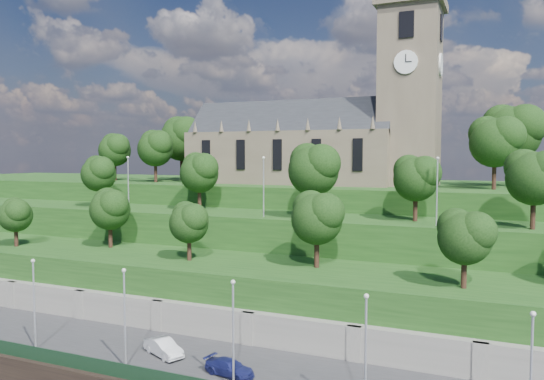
% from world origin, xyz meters
% --- Properties ---
extents(promenade, '(160.00, 12.00, 2.00)m').
position_xyz_m(promenade, '(0.00, 6.00, 1.00)').
color(promenade, '#2D2D30').
rests_on(promenade, ground).
extents(fence, '(160.00, 0.10, 1.20)m').
position_xyz_m(fence, '(0.00, 0.60, 2.60)').
color(fence, '#15311D').
rests_on(fence, promenade).
extents(retaining_wall, '(160.00, 2.10, 5.00)m').
position_xyz_m(retaining_wall, '(0.00, 11.97, 2.50)').
color(retaining_wall, slate).
rests_on(retaining_wall, ground).
extents(embankment_lower, '(160.00, 12.00, 8.00)m').
position_xyz_m(embankment_lower, '(0.00, 18.00, 4.00)').
color(embankment_lower, '#193E14').
rests_on(embankment_lower, ground).
extents(embankment_upper, '(160.00, 10.00, 12.00)m').
position_xyz_m(embankment_upper, '(0.00, 29.00, 6.00)').
color(embankment_upper, '#193E14').
rests_on(embankment_upper, ground).
extents(hilltop, '(160.00, 32.00, 15.00)m').
position_xyz_m(hilltop, '(0.00, 50.00, 7.50)').
color(hilltop, '#193E14').
rests_on(hilltop, ground).
extents(church, '(38.60, 12.35, 27.60)m').
position_xyz_m(church, '(0.79, 45.98, 22.52)').
color(church, brown).
rests_on(church, hilltop).
extents(trees_lower, '(67.55, 8.78, 7.86)m').
position_xyz_m(trees_lower, '(2.52, 18.22, 12.76)').
color(trees_lower, black).
rests_on(trees_lower, embankment_lower).
extents(trees_upper, '(61.73, 8.61, 8.90)m').
position_xyz_m(trees_upper, '(4.26, 28.07, 17.49)').
color(trees_upper, black).
rests_on(trees_upper, embankment_upper).
extents(trees_hilltop, '(76.20, 16.78, 11.66)m').
position_xyz_m(trees_hilltop, '(2.18, 45.76, 21.96)').
color(trees_hilltop, black).
rests_on(trees_hilltop, hilltop).
extents(lamp_posts_promenade, '(60.36, 0.36, 8.26)m').
position_xyz_m(lamp_posts_promenade, '(-2.00, 2.50, 6.74)').
color(lamp_posts_promenade, '#B2B2B7').
rests_on(lamp_posts_promenade, promenade).
extents(lamp_posts_upper, '(40.36, 0.36, 7.30)m').
position_xyz_m(lamp_posts_upper, '(-0.00, 26.00, 16.25)').
color(lamp_posts_upper, '#B2B2B7').
rests_on(lamp_posts_upper, embankment_upper).
extents(car_middle, '(4.66, 3.25, 1.46)m').
position_xyz_m(car_middle, '(-0.56, 5.83, 2.73)').
color(car_middle, '#B7B8BD').
rests_on(car_middle, promenade).
extents(car_right, '(4.54, 2.51, 1.24)m').
position_xyz_m(car_right, '(6.65, 4.44, 2.62)').
color(car_right, '#171C53').
rests_on(car_right, promenade).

